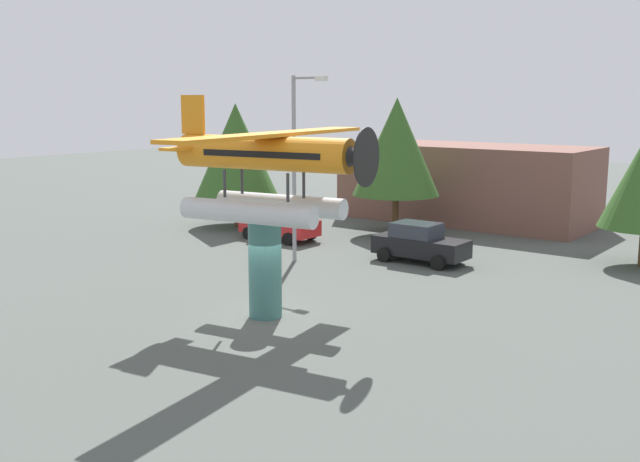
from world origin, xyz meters
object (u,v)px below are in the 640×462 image
Objects in this scene: floatplane_monument at (267,168)px; streetlight_primary at (297,156)px; display_pedestal at (265,268)px; tree_east at (396,147)px; storefront_building at (466,183)px; tree_west at (236,151)px; car_near_red at (278,223)px; car_mid_black at (420,243)px.

floatplane_monument is 1.28× the size of streetlight_primary.
tree_east is (-4.57, 15.64, 3.04)m from display_pedestal.
storefront_building is at bearing 90.73° from floatplane_monument.
display_pedestal is 16.57m from tree_east.
tree_west is (-9.54, -9.53, 2.01)m from storefront_building.
car_near_red is 0.58× the size of tree_east.
streetlight_primary is (-4.51, 7.27, 3.07)m from display_pedestal.
floatplane_monument reaches higher than tree_east.
tree_west is at bearing 127.94° from floatplane_monument.
car_near_red is at bearing -113.86° from storefront_building.
floatplane_monument is at bearing -80.33° from storefront_building.
streetlight_primary is 10.10m from tree_west.
streetlight_primary reaches higher than tree_west.
floatplane_monument is 22.46m from storefront_building.
tree_east is (-0.95, -6.36, 2.43)m from storefront_building.
floatplane_monument is 11.19m from car_mid_black.
floatplane_monument is at bearing -57.43° from streetlight_primary.
streetlight_primary is at bearing -89.57° from tree_east.
car_mid_black is 7.85m from tree_east.
tree_west is (-8.65, 5.19, -0.45)m from streetlight_primary.
streetlight_primary is (-4.41, -3.16, 3.84)m from car_mid_black.
tree_east is (4.03, 4.91, 3.81)m from car_near_red.
streetlight_primary is at bearing -30.96° from tree_west.
car_near_red is at bearing -129.39° from tree_east.
storefront_building is 2.00× the size of tree_east.
streetlight_primary reaches higher than car_mid_black.
car_near_red is 8.51m from car_mid_black.
tree_east is (-4.70, 15.62, -0.29)m from floatplane_monument.
storefront_building is at bearing 66.14° from car_near_red.
tree_west is 0.96× the size of tree_east.
tree_west is at bearing -159.71° from tree_east.
tree_west reaches higher than display_pedestal.
display_pedestal is 0.79× the size of car_near_red.
tree_west is (-4.56, 1.73, 3.39)m from car_near_red.
tree_east is (-0.06, 8.37, -0.03)m from streetlight_primary.
tree_west is (-13.16, 12.47, 2.62)m from display_pedestal.
streetlight_primary is at bearing -93.46° from storefront_building.
car_near_red is 5.94m from tree_west.
display_pedestal is 0.41× the size of streetlight_primary.
floatplane_monument is 2.49× the size of car_near_red.
streetlight_primary is 8.37m from tree_east.
car_mid_black is at bearing -8.84° from tree_west.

